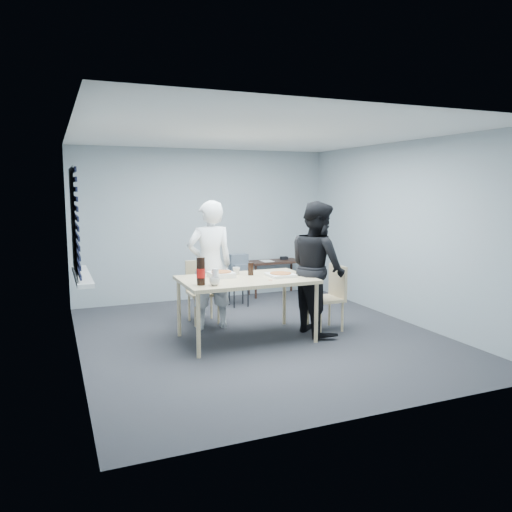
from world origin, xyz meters
name	(u,v)px	position (x,y,z in m)	size (l,w,h in m)	color
room	(77,230)	(-2.20, 0.40, 1.44)	(5.00, 5.00, 5.00)	#313036
dining_table	(246,282)	(-0.22, -0.05, 0.74)	(1.65, 1.04, 0.80)	beige
chair_far	(202,287)	(-0.49, 1.02, 0.51)	(0.42, 0.42, 0.89)	beige
chair_right	(331,293)	(1.03, -0.06, 0.51)	(0.42, 0.42, 0.89)	beige
person_white	(210,265)	(-0.48, 0.63, 0.89)	(0.65, 0.42, 1.77)	white
person_black	(317,268)	(0.77, -0.12, 0.89)	(0.86, 0.47, 1.77)	black
side_table	(274,265)	(1.24, 2.28, 0.55)	(0.95, 0.42, 0.63)	#381F16
stool	(239,286)	(0.33, 1.70, 0.34)	(0.32, 0.32, 0.45)	black
backpack	(239,267)	(0.33, 1.69, 0.65)	(0.30, 0.22, 0.42)	slate
pizza_box_a	(221,274)	(-0.49, 0.13, 0.84)	(0.30, 0.30, 0.08)	white
pizza_box_b	(281,275)	(0.24, -0.11, 0.82)	(0.33, 0.33, 0.05)	white
mug_a	(215,281)	(-0.74, -0.38, 0.85)	(0.12, 0.12, 0.10)	silver
mug_b	(236,271)	(-0.24, 0.25, 0.85)	(0.10, 0.10, 0.09)	silver
cola_glass	(251,269)	(-0.09, 0.12, 0.89)	(0.08, 0.08, 0.17)	black
soda_bottle	(201,272)	(-0.88, -0.28, 0.96)	(0.10, 0.10, 0.33)	black
plastic_cups	(215,276)	(-0.70, -0.29, 0.90)	(0.08, 0.08, 0.19)	silver
rubber_band	(270,280)	(0.00, -0.32, 0.80)	(0.05, 0.05, 0.00)	red
papers	(267,261)	(1.09, 2.27, 0.63)	(0.20, 0.27, 0.00)	white
black_box	(284,258)	(1.46, 2.33, 0.66)	(0.13, 0.09, 0.05)	black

